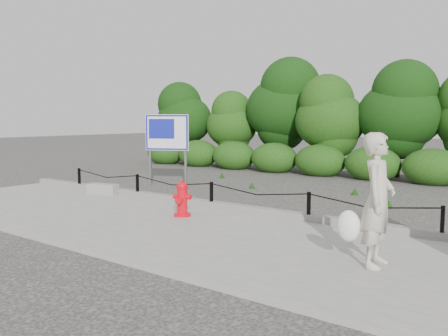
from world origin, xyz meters
name	(u,v)px	position (x,y,z in m)	size (l,w,h in m)	color
ground	(211,211)	(0.00, 0.00, 0.00)	(90.00, 90.00, 0.00)	#2D2B28
sidewalk	(149,224)	(0.00, -2.00, 0.04)	(14.00, 4.00, 0.08)	gray
curb	(213,204)	(0.00, 0.05, 0.15)	(14.00, 0.22, 0.14)	slate
chain_barrier	(211,191)	(0.00, 0.00, 0.46)	(10.06, 0.06, 0.60)	black
treeline	(370,111)	(0.43, 8.97, 2.41)	(20.03, 3.68, 4.59)	black
fire_hydrant	(182,199)	(0.12, -1.15, 0.45)	(0.45, 0.46, 0.77)	red
pedestrian	(376,202)	(4.56, -2.05, 0.99)	(0.78, 0.73, 1.88)	beige
concrete_block	(103,189)	(-3.61, -0.25, 0.22)	(0.87, 0.31, 0.28)	gray
advertising_sign	(167,136)	(-3.68, 2.37, 1.60)	(1.31, 0.65, 2.27)	slate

